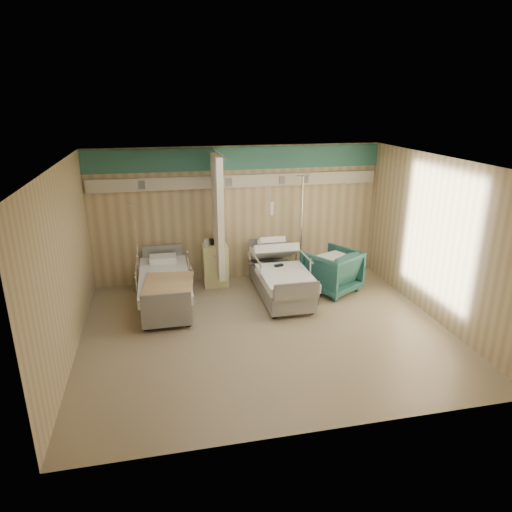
# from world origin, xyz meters

# --- Properties ---
(ground) EXTENTS (6.00, 5.00, 0.00)m
(ground) POSITION_xyz_m (0.00, 0.00, 0.00)
(ground) COLOR gray
(ground) RESTS_ON ground
(room_walls) EXTENTS (6.04, 5.04, 2.82)m
(room_walls) POSITION_xyz_m (-0.03, 0.25, 1.86)
(room_walls) COLOR tan
(room_walls) RESTS_ON ground
(bed_right) EXTENTS (1.00, 2.16, 0.63)m
(bed_right) POSITION_xyz_m (0.60, 1.30, 0.32)
(bed_right) COLOR white
(bed_right) RESTS_ON ground
(bed_left) EXTENTS (1.00, 2.16, 0.63)m
(bed_left) POSITION_xyz_m (-1.60, 1.30, 0.32)
(bed_left) COLOR white
(bed_left) RESTS_ON ground
(bedside_cabinet) EXTENTS (0.50, 0.48, 0.85)m
(bedside_cabinet) POSITION_xyz_m (-0.55, 2.20, 0.42)
(bedside_cabinet) COLOR #ECE693
(bedside_cabinet) RESTS_ON ground
(visitor_armchair) EXTENTS (1.27, 1.28, 0.86)m
(visitor_armchair) POSITION_xyz_m (1.68, 1.35, 0.43)
(visitor_armchair) COLOR #21534E
(visitor_armchair) RESTS_ON ground
(waffle_blanket) EXTENTS (0.72, 0.69, 0.06)m
(waffle_blanket) POSITION_xyz_m (1.71, 1.35, 0.89)
(waffle_blanket) COLOR white
(waffle_blanket) RESTS_ON visitor_armchair
(iv_stand_right) EXTENTS (0.40, 0.40, 2.21)m
(iv_stand_right) POSITION_xyz_m (1.30, 2.24, 0.45)
(iv_stand_right) COLOR silver
(iv_stand_right) RESTS_ON ground
(iv_stand_left) EXTENTS (0.32, 0.32, 1.78)m
(iv_stand_left) POSITION_xyz_m (-2.08, 2.17, 0.37)
(iv_stand_left) COLOR silver
(iv_stand_left) RESTS_ON ground
(call_remote) EXTENTS (0.18, 0.11, 0.04)m
(call_remote) POSITION_xyz_m (0.57, 1.32, 0.65)
(call_remote) COLOR black
(call_remote) RESTS_ON bed_right
(tan_blanket) EXTENTS (0.95, 1.14, 0.04)m
(tan_blanket) POSITION_xyz_m (-1.54, 0.84, 0.65)
(tan_blanket) COLOR tan
(tan_blanket) RESTS_ON bed_left
(toiletry_bag) EXTENTS (0.22, 0.15, 0.11)m
(toiletry_bag) POSITION_xyz_m (-0.53, 2.28, 0.91)
(toiletry_bag) COLOR black
(toiletry_bag) RESTS_ON bedside_cabinet
(white_cup) EXTENTS (0.12, 0.12, 0.14)m
(white_cup) POSITION_xyz_m (-0.72, 2.21, 0.92)
(white_cup) COLOR white
(white_cup) RESTS_ON bedside_cabinet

